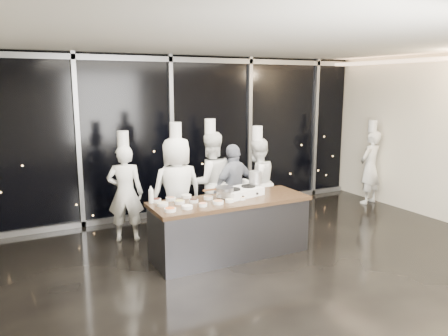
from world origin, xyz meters
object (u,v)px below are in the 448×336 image
at_px(demo_counter, 230,227).
at_px(stove, 241,192).
at_px(frying_pan, 224,189).
at_px(chef_far_left, 125,192).
at_px(chef_right, 257,183).
at_px(stock_pot, 255,178).
at_px(guest, 234,188).
at_px(chef_left, 177,190).
at_px(chef_side, 370,166).
at_px(chef_center, 210,182).

xyz_separation_m(demo_counter, stove, (0.25, 0.11, 0.51)).
distance_m(demo_counter, frying_pan, 0.62).
bearing_deg(chef_far_left, demo_counter, 153.90).
height_order(frying_pan, chef_right, chef_right).
xyz_separation_m(stove, chef_right, (0.85, 0.92, -0.13)).
bearing_deg(chef_far_left, stove, 161.46).
height_order(chef_far_left, chef_right, chef_right).
bearing_deg(frying_pan, chef_far_left, 116.95).
bearing_deg(demo_counter, stock_pot, 20.20).
xyz_separation_m(frying_pan, stock_pot, (0.66, 0.17, 0.08)).
bearing_deg(guest, chef_far_left, -27.38).
xyz_separation_m(demo_counter, chef_far_left, (-1.26, 1.40, 0.39)).
bearing_deg(chef_left, stove, 133.37).
bearing_deg(stock_pot, chef_side, 16.53).
distance_m(stock_pot, chef_side, 3.80).
bearing_deg(frying_pan, guest, 40.03).
bearing_deg(chef_far_left, guest, -170.80).
bearing_deg(stove, chef_far_left, 125.67).
bearing_deg(chef_side, demo_counter, 2.21).
height_order(frying_pan, chef_left, chef_left).
height_order(demo_counter, guest, guest).
distance_m(chef_left, chef_center, 0.78).
bearing_deg(chef_side, frying_pan, 1.36).
bearing_deg(chef_left, chef_center, -161.06).
distance_m(chef_left, guest, 1.12).
bearing_deg(chef_right, demo_counter, 30.55).
bearing_deg(stock_pot, stove, -162.88).
distance_m(stove, chef_left, 1.11).
height_order(stove, chef_center, chef_center).
bearing_deg(demo_counter, chef_far_left, 131.93).
relative_size(chef_far_left, chef_center, 0.92).
height_order(stove, chef_far_left, chef_far_left).
xyz_separation_m(demo_counter, stock_pot, (0.57, 0.21, 0.69)).
xyz_separation_m(frying_pan, guest, (0.68, 0.94, -0.27)).
bearing_deg(chef_center, guest, 156.79).
bearing_deg(frying_pan, chef_center, 60.85).
relative_size(stock_pot, chef_side, 0.11).
relative_size(stove, chef_side, 0.39).
distance_m(chef_far_left, chef_left, 0.89).
distance_m(chef_right, chef_side, 3.11).
relative_size(demo_counter, chef_side, 1.32).
relative_size(stove, guest, 0.46).
bearing_deg(guest, stock_pot, 73.58).
relative_size(chef_right, chef_side, 1.01).
bearing_deg(frying_pan, chef_right, 25.93).
bearing_deg(chef_far_left, chef_side, -159.18).
bearing_deg(chef_right, chef_left, -8.25).
xyz_separation_m(stock_pot, chef_left, (-1.09, 0.70, -0.23)).
height_order(frying_pan, guest, guest).
distance_m(demo_counter, chef_right, 1.56).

